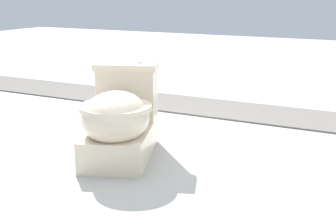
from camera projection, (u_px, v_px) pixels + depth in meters
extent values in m
plane|color=#A8A59E|center=(150.00, 155.00, 2.69)|extent=(14.00, 14.00, 0.00)
cube|color=#605B56|center=(284.00, 116.00, 3.48)|extent=(0.56, 8.00, 0.01)
cube|color=beige|center=(121.00, 143.00, 2.63)|extent=(0.68, 0.52, 0.17)
ellipsoid|color=beige|center=(116.00, 117.00, 2.49)|extent=(0.54, 0.49, 0.28)
cylinder|color=beige|center=(115.00, 107.00, 2.48)|extent=(0.50, 0.50, 0.03)
cube|color=beige|center=(127.00, 94.00, 2.78)|extent=(0.28, 0.38, 0.30)
cube|color=beige|center=(127.00, 66.00, 2.73)|extent=(0.32, 0.41, 0.04)
cylinder|color=silver|center=(140.00, 62.00, 2.72)|extent=(0.02, 0.02, 0.01)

